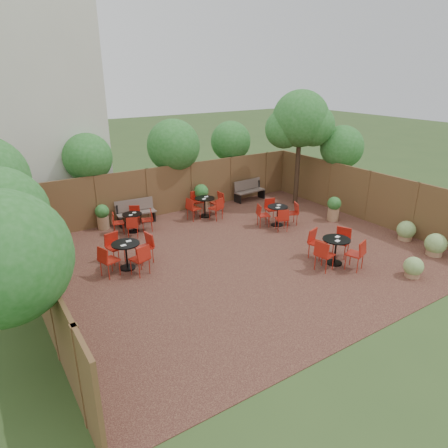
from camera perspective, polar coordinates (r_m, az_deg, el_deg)
ground at (r=13.05m, az=2.44°, el=-4.47°), size 80.00×80.00×0.00m
courtyard_paving at (r=13.05m, az=2.44°, el=-4.43°), size 12.00×10.00×0.02m
fence_back at (r=16.75m, az=-7.52°, el=4.84°), size 12.00×0.08×2.00m
fence_left at (r=10.64m, az=-25.01°, el=-6.80°), size 0.08×10.00×2.00m
fence_right at (r=16.71m, az=19.54°, el=3.75°), size 0.08×10.00×2.00m
neighbour_building at (r=17.79m, az=-26.07°, el=13.76°), size 5.00×4.00×8.00m
overhang_foliage at (r=12.84m, az=-15.13°, el=6.98°), size 15.38×10.37×2.54m
courtyard_tree at (r=17.58m, az=10.72°, el=13.90°), size 2.57×2.47×4.85m
park_bench_left at (r=15.94m, az=-12.36°, el=1.78°), size 1.53×0.61×0.93m
park_bench_right at (r=18.44m, az=3.52°, el=4.84°), size 1.52×0.58×0.92m
bistro_tables at (r=13.94m, az=-0.57°, el=-0.61°), size 7.75×7.54×0.94m
planters at (r=15.50m, az=-7.57°, el=1.87°), size 11.09×4.59×1.13m
low_shrubs at (r=14.44m, az=25.91°, el=-2.60°), size 2.85×2.35×0.72m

